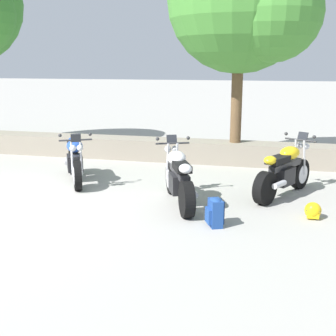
{
  "coord_description": "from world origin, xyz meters",
  "views": [
    {
      "loc": [
        4.91,
        -6.61,
        2.55
      ],
      "look_at": [
        2.98,
        1.2,
        0.65
      ],
      "focal_mm": 47.74,
      "sensor_mm": 36.0,
      "label": 1
    }
  ],
  "objects_px": {
    "motorcycle_white_centre": "(179,178)",
    "rider_backpack": "(215,212)",
    "motorcycle_yellow_far_right": "(285,172)",
    "leafy_tree_mid_left": "(247,2)",
    "motorcycle_blue_near_left": "(75,160)",
    "rider_helmet": "(313,211)"
  },
  "relations": [
    {
      "from": "rider_backpack",
      "to": "rider_helmet",
      "type": "distance_m",
      "value": 1.72
    },
    {
      "from": "rider_backpack",
      "to": "motorcycle_blue_near_left",
      "type": "bearing_deg",
      "value": 149.31
    },
    {
      "from": "rider_backpack",
      "to": "leafy_tree_mid_left",
      "type": "xyz_separation_m",
      "value": [
        0.02,
        4.6,
        3.71
      ]
    },
    {
      "from": "rider_backpack",
      "to": "leafy_tree_mid_left",
      "type": "relative_size",
      "value": 0.09
    },
    {
      "from": "motorcycle_blue_near_left",
      "to": "rider_backpack",
      "type": "bearing_deg",
      "value": -30.69
    },
    {
      "from": "rider_backpack",
      "to": "motorcycle_yellow_far_right",
      "type": "bearing_deg",
      "value": 61.68
    },
    {
      "from": "motorcycle_white_centre",
      "to": "rider_backpack",
      "type": "bearing_deg",
      "value": -50.74
    },
    {
      "from": "motorcycle_white_centre",
      "to": "leafy_tree_mid_left",
      "type": "relative_size",
      "value": 0.37
    },
    {
      "from": "motorcycle_blue_near_left",
      "to": "rider_backpack",
      "type": "height_order",
      "value": "motorcycle_blue_near_left"
    },
    {
      "from": "motorcycle_blue_near_left",
      "to": "motorcycle_white_centre",
      "type": "xyz_separation_m",
      "value": [
        2.54,
        -0.99,
        0.0
      ]
    },
    {
      "from": "motorcycle_white_centre",
      "to": "motorcycle_yellow_far_right",
      "type": "xyz_separation_m",
      "value": [
        1.89,
        1.0,
        0.0
      ]
    },
    {
      "from": "motorcycle_white_centre",
      "to": "rider_backpack",
      "type": "xyz_separation_m",
      "value": [
        0.82,
        -1.0,
        -0.24
      ]
    },
    {
      "from": "rider_helmet",
      "to": "rider_backpack",
      "type": "bearing_deg",
      "value": -154.23
    },
    {
      "from": "motorcycle_white_centre",
      "to": "rider_helmet",
      "type": "distance_m",
      "value": 2.4
    },
    {
      "from": "motorcycle_blue_near_left",
      "to": "motorcycle_white_centre",
      "type": "bearing_deg",
      "value": -21.33
    },
    {
      "from": "leafy_tree_mid_left",
      "to": "motorcycle_white_centre",
      "type": "bearing_deg",
      "value": -103.1
    },
    {
      "from": "motorcycle_white_centre",
      "to": "leafy_tree_mid_left",
      "type": "bearing_deg",
      "value": 76.9
    },
    {
      "from": "motorcycle_yellow_far_right",
      "to": "rider_helmet",
      "type": "distance_m",
      "value": 1.38
    },
    {
      "from": "motorcycle_blue_near_left",
      "to": "rider_helmet",
      "type": "relative_size",
      "value": 6.72
    },
    {
      "from": "motorcycle_white_centre",
      "to": "motorcycle_yellow_far_right",
      "type": "distance_m",
      "value": 2.14
    },
    {
      "from": "motorcycle_white_centre",
      "to": "rider_backpack",
      "type": "height_order",
      "value": "motorcycle_white_centre"
    },
    {
      "from": "motorcycle_yellow_far_right",
      "to": "rider_helmet",
      "type": "height_order",
      "value": "motorcycle_yellow_far_right"
    }
  ]
}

